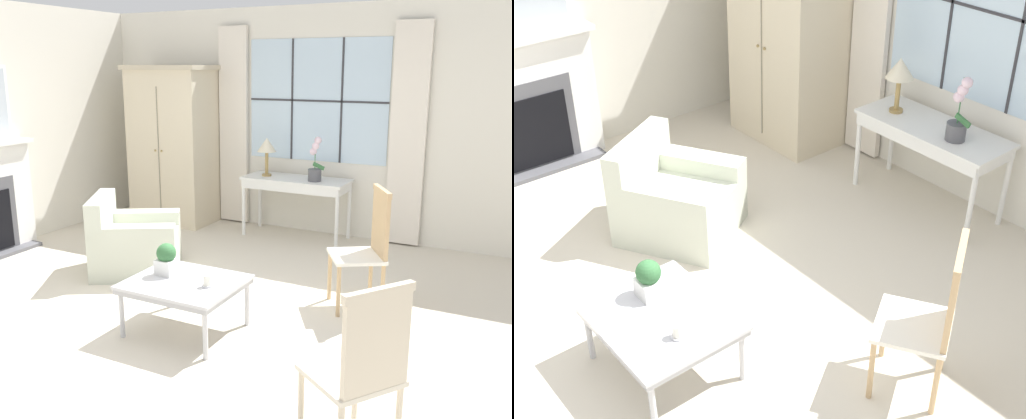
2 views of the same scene
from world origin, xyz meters
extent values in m
plane|color=beige|center=(0.00, 0.00, 0.00)|extent=(14.00, 14.00, 0.00)
cube|color=silver|center=(0.00, 3.03, 1.40)|extent=(7.20, 0.06, 2.80)
cube|color=silver|center=(0.00, 3.00, 1.67)|extent=(1.80, 0.01, 1.48)
cube|color=#2D2D33|center=(-0.32, 2.99, 1.67)|extent=(0.02, 0.02, 1.48)
cube|color=#2D2D33|center=(0.32, 2.99, 1.67)|extent=(0.02, 0.02, 1.48)
cube|color=#2D2D33|center=(0.00, 2.99, 1.67)|extent=(1.80, 0.02, 0.02)
cube|color=silver|center=(-1.15, 2.95, 1.30)|extent=(0.41, 0.06, 2.56)
cube|color=silver|center=(1.15, 2.95, 1.30)|extent=(0.41, 0.06, 2.56)
cube|color=beige|center=(-1.90, 2.62, 1.02)|extent=(1.07, 0.66, 2.03)
cube|color=#BCAE92|center=(-1.90, 2.62, 2.06)|extent=(1.15, 0.72, 0.06)
cube|color=gray|center=(-1.90, 2.29, 0.98)|extent=(0.01, 0.01, 1.71)
sphere|color=#997F4C|center=(-1.95, 2.28, 1.02)|extent=(0.03, 0.03, 0.03)
sphere|color=#997F4C|center=(-1.85, 2.28, 1.02)|extent=(0.03, 0.03, 0.03)
cube|color=white|center=(-0.12, 2.67, 0.73)|extent=(1.31, 0.53, 0.03)
cube|color=white|center=(-0.12, 2.67, 0.66)|extent=(1.26, 0.51, 0.10)
cylinder|color=white|center=(-0.73, 2.45, 0.36)|extent=(0.04, 0.04, 0.71)
cylinder|color=white|center=(0.50, 2.45, 0.36)|extent=(0.04, 0.04, 0.71)
cylinder|color=white|center=(-0.73, 2.90, 0.36)|extent=(0.04, 0.04, 0.71)
cylinder|color=white|center=(0.50, 2.90, 0.36)|extent=(0.04, 0.04, 0.71)
cylinder|color=#9E7F47|center=(-0.51, 2.65, 0.76)|extent=(0.12, 0.12, 0.02)
cylinder|color=#9E7F47|center=(-0.51, 2.65, 0.91)|extent=(0.04, 0.04, 0.28)
cone|color=beige|center=(-0.51, 2.65, 1.14)|extent=(0.24, 0.24, 0.17)
cylinder|color=#4C4C51|center=(0.15, 2.61, 0.82)|extent=(0.16, 0.16, 0.15)
cylinder|color=#336638|center=(0.15, 2.61, 1.08)|extent=(0.01, 0.01, 0.38)
cube|color=#336638|center=(0.20, 2.61, 0.93)|extent=(0.15, 0.02, 0.09)
sphere|color=silver|center=(0.12, 2.62, 1.10)|extent=(0.09, 0.09, 0.09)
sphere|color=silver|center=(0.15, 2.62, 1.17)|extent=(0.09, 0.09, 0.09)
sphere|color=silver|center=(0.18, 2.62, 1.23)|extent=(0.09, 0.09, 0.09)
cube|color=beige|center=(-1.10, 0.79, 0.21)|extent=(1.14, 1.12, 0.43)
cube|color=beige|center=(-1.39, 0.62, 0.61)|extent=(0.55, 0.77, 0.37)
cube|color=beige|center=(-1.25, 1.05, 0.28)|extent=(0.83, 0.60, 0.57)
cube|color=beige|center=(-0.94, 0.53, 0.28)|extent=(0.83, 0.60, 0.57)
cube|color=white|center=(1.21, 0.93, 0.47)|extent=(0.60, 0.60, 0.03)
cube|color=tan|center=(1.38, 1.03, 0.76)|extent=(0.24, 0.36, 0.54)
cube|color=tan|center=(1.38, 1.03, 1.05)|extent=(0.26, 0.39, 0.05)
cylinder|color=tan|center=(1.15, 0.67, 0.23)|extent=(0.04, 0.04, 0.46)
cylinder|color=tan|center=(0.95, 0.99, 0.23)|extent=(0.04, 0.04, 0.46)
cylinder|color=tan|center=(1.47, 0.87, 0.23)|extent=(0.04, 0.04, 0.46)
cylinder|color=tan|center=(1.28, 1.19, 0.23)|extent=(0.04, 0.04, 0.46)
cube|color=beige|center=(1.78, -0.97, 0.46)|extent=(0.61, 0.61, 0.03)
cube|color=beige|center=(1.94, -1.08, 0.74)|extent=(0.26, 0.35, 0.51)
cube|color=beige|center=(1.94, -1.08, 1.01)|extent=(0.28, 0.37, 0.05)
cylinder|color=beige|center=(1.51, -1.01, 0.22)|extent=(0.04, 0.04, 0.45)
cylinder|color=beige|center=(1.73, -0.70, 0.22)|extent=(0.04, 0.04, 0.45)
cube|color=#BCBCC1|center=(0.15, -0.15, 0.42)|extent=(0.87, 0.74, 0.03)
cube|color=#A0A0A4|center=(0.15, -0.15, 0.39)|extent=(0.85, 0.73, 0.04)
cylinder|color=#BCBCC1|center=(-0.24, -0.47, 0.20)|extent=(0.04, 0.04, 0.41)
cylinder|color=#BCBCC1|center=(0.54, -0.47, 0.20)|extent=(0.04, 0.04, 0.41)
cylinder|color=#BCBCC1|center=(-0.24, 0.17, 0.20)|extent=(0.04, 0.04, 0.41)
cylinder|color=#BCBCC1|center=(0.54, 0.17, 0.20)|extent=(0.04, 0.04, 0.41)
cube|color=white|center=(-0.06, -0.10, 0.50)|extent=(0.15, 0.15, 0.13)
sphere|color=#336638|center=(-0.06, -0.10, 0.61)|extent=(0.16, 0.16, 0.16)
cylinder|color=silver|center=(0.37, -0.18, 0.44)|extent=(0.09, 0.09, 0.01)
cylinder|color=white|center=(0.37, -0.18, 0.49)|extent=(0.06, 0.06, 0.08)
cylinder|color=black|center=(0.37, -0.18, 0.53)|extent=(0.00, 0.00, 0.01)
camera|label=1|loc=(2.60, -3.66, 2.09)|focal=40.00mm
camera|label=2|loc=(3.13, -1.74, 3.32)|focal=50.00mm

